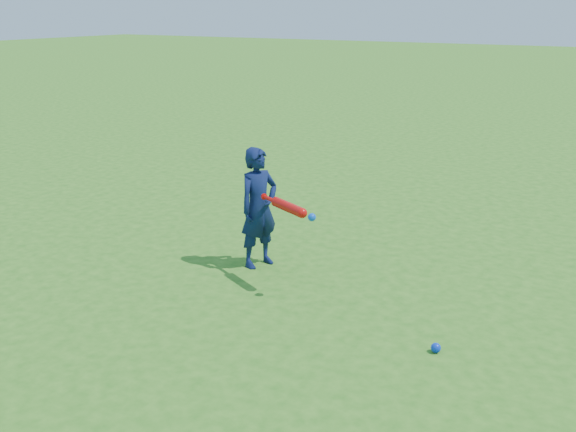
# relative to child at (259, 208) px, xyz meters

# --- Properties ---
(ground) EXTENTS (80.00, 80.00, 0.00)m
(ground) POSITION_rel_child_xyz_m (-0.70, 0.52, -0.59)
(ground) COLOR #2C6E1A
(ground) RESTS_ON ground
(child) EXTENTS (0.40, 0.50, 1.18)m
(child) POSITION_rel_child_xyz_m (0.00, 0.00, 0.00)
(child) COLOR #0E1945
(child) RESTS_ON ground
(ground_ball_blue) EXTENTS (0.07, 0.07, 0.07)m
(ground_ball_blue) POSITION_rel_child_xyz_m (2.05, -0.78, -0.55)
(ground_ball_blue) COLOR #0B30CB
(ground_ball_blue) RESTS_ON ground
(bat_swing) EXTENTS (0.73, 0.38, 0.09)m
(bat_swing) POSITION_rel_child_xyz_m (0.53, -0.31, 0.16)
(bat_swing) COLOR red
(bat_swing) RESTS_ON ground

